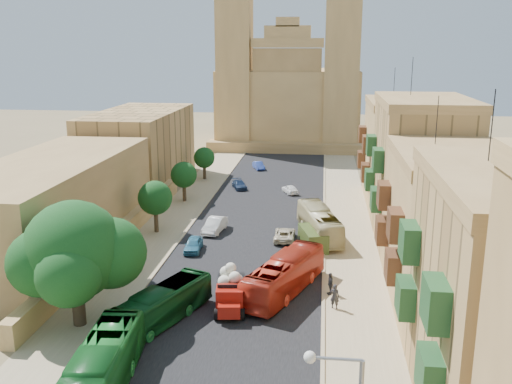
% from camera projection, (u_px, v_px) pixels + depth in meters
% --- Properties ---
extents(ground, '(260.00, 260.00, 0.00)m').
position_uv_depth(ground, '(205.00, 365.00, 34.01)').
color(ground, olive).
extents(road_surface, '(14.00, 140.00, 0.01)m').
position_uv_depth(road_surface, '(260.00, 218.00, 62.85)').
color(road_surface, black).
rests_on(road_surface, ground).
extents(sidewalk_east, '(5.00, 140.00, 0.01)m').
position_uv_depth(sidewalk_east, '(347.00, 221.00, 61.77)').
color(sidewalk_east, tan).
rests_on(sidewalk_east, ground).
extents(sidewalk_west, '(5.00, 140.00, 0.01)m').
position_uv_depth(sidewalk_west, '(176.00, 215.00, 63.94)').
color(sidewalk_west, tan).
rests_on(sidewalk_west, ground).
extents(kerb_east, '(0.25, 140.00, 0.12)m').
position_uv_depth(kerb_east, '(324.00, 220.00, 62.04)').
color(kerb_east, tan).
rests_on(kerb_east, ground).
extents(kerb_west, '(0.25, 140.00, 0.12)m').
position_uv_depth(kerb_west, '(198.00, 215.00, 63.64)').
color(kerb_west, tan).
rests_on(kerb_west, ground).
extents(townhouse_a, '(9.00, 14.00, 16.40)m').
position_uv_depth(townhouse_a, '(511.00, 301.00, 27.70)').
color(townhouse_a, tan).
rests_on(townhouse_a, ground).
extents(townhouse_b, '(9.00, 14.00, 14.90)m').
position_uv_depth(townhouse_b, '(449.00, 228.00, 41.35)').
color(townhouse_b, '#AF874F').
rests_on(townhouse_b, ground).
extents(townhouse_c, '(9.00, 14.00, 17.40)m').
position_uv_depth(townhouse_c, '(420.00, 170.00, 54.50)').
color(townhouse_c, tan).
rests_on(townhouse_c, ground).
extents(townhouse_d, '(9.00, 14.00, 15.90)m').
position_uv_depth(townhouse_d, '(401.00, 152.00, 68.15)').
color(townhouse_d, '#AF874F').
rests_on(townhouse_d, ground).
extents(west_wall, '(1.00, 40.00, 1.80)m').
position_uv_depth(west_wall, '(119.00, 235.00, 54.44)').
color(west_wall, '#AF874F').
rests_on(west_wall, ground).
extents(west_building_low, '(10.00, 28.00, 8.40)m').
position_uv_depth(west_building_low, '(51.00, 206.00, 52.32)').
color(west_building_low, '#9B7643').
rests_on(west_building_low, ground).
extents(west_building_mid, '(10.00, 22.00, 10.00)m').
position_uv_depth(west_building_mid, '(140.00, 148.00, 77.13)').
color(west_building_mid, tan).
rests_on(west_building_mid, ground).
extents(church, '(28.00, 22.50, 36.30)m').
position_uv_depth(church, '(289.00, 94.00, 107.22)').
color(church, '#AF874F').
rests_on(church, ground).
extents(ficus_tree, '(8.71, 8.01, 8.71)m').
position_uv_depth(ficus_tree, '(75.00, 253.00, 37.65)').
color(ficus_tree, '#372A1B').
rests_on(ficus_tree, ground).
extents(street_tree_a, '(3.15, 3.15, 4.85)m').
position_uv_depth(street_tree_a, '(112.00, 240.00, 45.88)').
color(street_tree_a, '#372A1B').
rests_on(street_tree_a, ground).
extents(street_tree_b, '(3.47, 3.47, 5.34)m').
position_uv_depth(street_tree_b, '(155.00, 198.00, 57.33)').
color(street_tree_b, '#372A1B').
rests_on(street_tree_b, ground).
extents(street_tree_c, '(3.18, 3.18, 4.89)m').
position_uv_depth(street_tree_c, '(184.00, 175.00, 68.95)').
color(street_tree_c, '#372A1B').
rests_on(street_tree_c, ground).
extents(street_tree_d, '(2.98, 2.98, 4.58)m').
position_uv_depth(street_tree_d, '(204.00, 158.00, 80.54)').
color(street_tree_d, '#372A1B').
rests_on(street_tree_d, ground).
extents(red_truck, '(2.69, 5.52, 3.11)m').
position_uv_depth(red_truck, '(230.00, 290.00, 41.17)').
color(red_truck, maroon).
rests_on(red_truck, ground).
extents(olive_pickup, '(3.02, 4.71, 1.80)m').
position_uv_depth(olive_pickup, '(313.00, 239.00, 53.47)').
color(olive_pickup, '#37481B').
rests_on(olive_pickup, ground).
extents(bus_green_south, '(3.32, 10.79, 2.96)m').
position_uv_depth(bus_green_south, '(100.00, 372.00, 30.55)').
color(bus_green_south, '#166323').
rests_on(bus_green_south, ground).
extents(bus_green_north, '(5.57, 9.37, 2.58)m').
position_uv_depth(bus_green_north, '(161.00, 306.00, 38.79)').
color(bus_green_north, '#104D1F').
rests_on(bus_green_north, ground).
extents(bus_red_east, '(6.05, 10.58, 2.90)m').
position_uv_depth(bus_red_east, '(284.00, 275.00, 43.48)').
color(bus_red_east, '#AE2919').
rests_on(bus_red_east, ground).
extents(bus_cream_east, '(4.87, 10.60, 2.88)m').
position_uv_depth(bus_cream_east, '(319.00, 223.00, 56.41)').
color(bus_cream_east, '#C7BB86').
rests_on(bus_cream_east, ground).
extents(car_blue_a, '(1.70, 3.73, 1.24)m').
position_uv_depth(car_blue_a, '(193.00, 245.00, 52.66)').
color(car_blue_a, teal).
rests_on(car_blue_a, ground).
extents(car_white_a, '(2.06, 4.53, 1.44)m').
position_uv_depth(car_white_a, '(215.00, 225.00, 58.03)').
color(car_white_a, silver).
rests_on(car_white_a, ground).
extents(car_cream, '(2.01, 4.25, 1.17)m').
position_uv_depth(car_cream, '(285.00, 234.00, 55.60)').
color(car_cream, beige).
rests_on(car_cream, ground).
extents(car_dkblue, '(2.74, 4.04, 1.09)m').
position_uv_depth(car_dkblue, '(239.00, 185.00, 75.69)').
color(car_dkblue, '#192B4B').
rests_on(car_dkblue, ground).
extents(car_white_b, '(2.53, 3.51, 1.11)m').
position_uv_depth(car_white_b, '(290.00, 189.00, 73.24)').
color(car_white_b, white).
rests_on(car_white_b, ground).
extents(car_blue_b, '(2.36, 3.62, 1.13)m').
position_uv_depth(car_blue_b, '(259.00, 166.00, 87.59)').
color(car_blue_b, blue).
rests_on(car_blue_b, ground).
extents(pedestrian_a, '(0.78, 0.62, 1.87)m').
position_uv_depth(pedestrian_a, '(335.00, 296.00, 41.04)').
color(pedestrian_a, '#2B2A2D').
rests_on(pedestrian_a, ground).
extents(pedestrian_c, '(0.66, 1.10, 1.76)m').
position_uv_depth(pedestrian_c, '(330.00, 284.00, 43.39)').
color(pedestrian_c, '#313033').
rests_on(pedestrian_c, ground).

